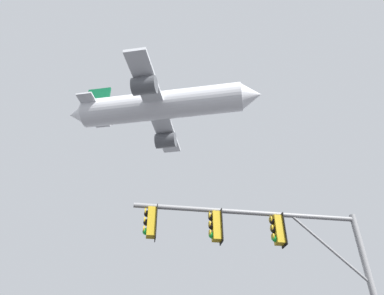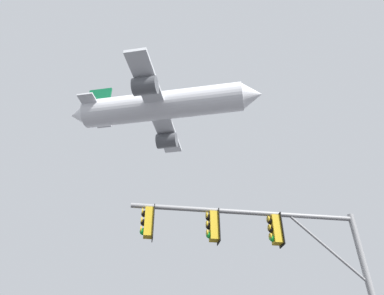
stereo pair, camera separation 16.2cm
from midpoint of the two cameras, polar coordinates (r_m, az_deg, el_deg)
name	(u,v)px [view 2 (the right image)]	position (r m, az deg, el deg)	size (l,w,h in m)	color
signal_pole_near	(273,251)	(11.37, 13.25, -15.92)	(7.18, 1.60, 6.23)	gray
airplane	(162,106)	(47.45, -4.72, 6.65)	(26.24, 20.27, 7.14)	white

